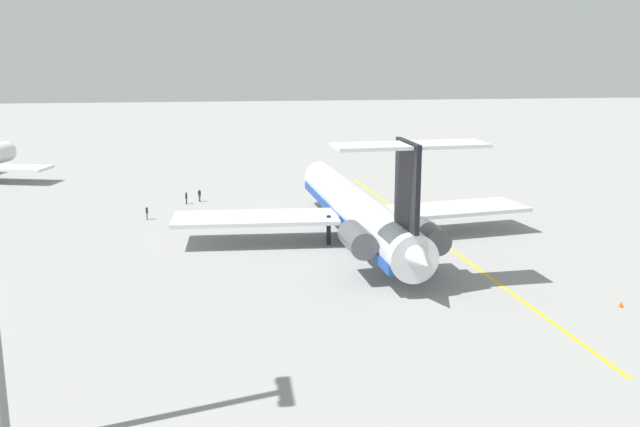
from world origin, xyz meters
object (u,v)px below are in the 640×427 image
(safety_cone_nose, at_px, (621,304))
(ground_crew_portside, at_px, (186,197))
(ground_crew_near_nose, at_px, (147,211))
(ground_crew_near_tail, at_px, (199,194))
(main_jetliner, at_px, (359,211))

(safety_cone_nose, bearing_deg, ground_crew_portside, 40.32)
(ground_crew_near_nose, height_order, ground_crew_near_tail, ground_crew_near_tail)
(main_jetliner, xyz_separation_m, ground_crew_near_nose, (13.67, 23.89, -2.49))
(ground_crew_near_nose, relative_size, ground_crew_near_tail, 0.97)
(ground_crew_near_nose, bearing_deg, ground_crew_near_tail, -117.05)
(main_jetliner, bearing_deg, safety_cone_nose, -145.68)
(main_jetliner, relative_size, ground_crew_near_nose, 26.23)
(ground_crew_near_nose, bearing_deg, safety_cone_nose, 144.01)
(main_jetliner, relative_size, safety_cone_nose, 82.00)
(ground_crew_portside, bearing_deg, ground_crew_near_nose, 89.33)
(main_jetliner, xyz_separation_m, ground_crew_near_tail, (23.38, 17.90, -2.45))
(ground_crew_near_tail, xyz_separation_m, ground_crew_portside, (-1.36, 1.69, -0.08))
(ground_crew_near_nose, bearing_deg, ground_crew_portside, -112.62)
(main_jetliner, distance_m, ground_crew_near_tail, 29.55)
(main_jetliner, distance_m, ground_crew_portside, 29.58)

